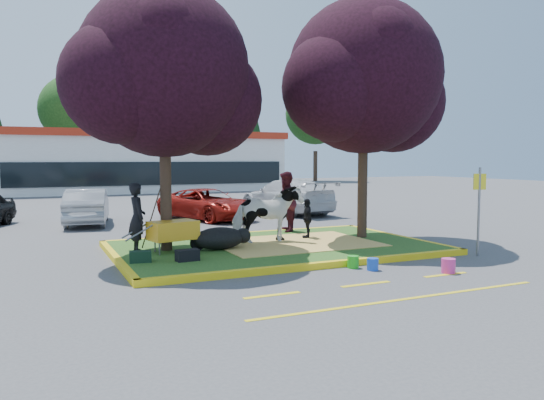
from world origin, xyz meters
name	(u,v)px	position (x,y,z in m)	size (l,w,h in m)	color
ground	(275,250)	(0.00, 0.00, 0.00)	(90.00, 90.00, 0.00)	#424244
median_island	(275,247)	(0.00, 0.00, 0.07)	(8.00, 5.00, 0.15)	#204916
curb_near	(324,265)	(0.00, -2.58, 0.07)	(8.30, 0.16, 0.15)	yellow
curb_far	(240,235)	(0.00, 2.58, 0.07)	(8.30, 0.16, 0.15)	yellow
curb_left	(117,260)	(-4.08, 0.00, 0.07)	(0.16, 5.30, 0.15)	yellow
curb_right	(399,238)	(4.08, 0.00, 0.07)	(0.16, 5.30, 0.15)	yellow
straw_bedding	(295,243)	(0.60, 0.00, 0.15)	(4.20, 3.00, 0.01)	#ECC761
tree_purple_left	(165,79)	(-2.78, 0.38, 4.36)	(5.06, 4.20, 6.51)	black
tree_purple_right	(365,84)	(2.92, 0.18, 4.56)	(5.30, 4.40, 6.82)	black
fire_lane_stripe_a	(272,295)	(-2.00, -4.20, 0.00)	(1.10, 0.12, 0.01)	yellow
fire_lane_stripe_b	(366,284)	(0.00, -4.20, 0.00)	(1.10, 0.12, 0.01)	yellow
fire_lane_stripe_c	(445,275)	(2.00, -4.20, 0.00)	(1.10, 0.12, 0.01)	yellow
fire_lane_long	(406,299)	(0.00, -5.40, 0.00)	(6.00, 0.10, 0.01)	yellow
retail_building	(143,161)	(2.00, 27.98, 2.25)	(20.40, 8.40, 4.40)	silver
treeline	(112,100)	(1.23, 37.61, 7.73)	(46.58, 7.80, 14.63)	black
cow	(267,214)	(-0.05, 0.37, 0.93)	(0.84, 1.85, 1.56)	white
calf	(219,238)	(-1.58, -0.10, 0.43)	(1.30, 0.74, 0.57)	black
handler	(137,218)	(-3.52, 0.37, 1.00)	(0.62, 0.41, 1.70)	black
visitor_a	(286,202)	(1.38, 2.15, 1.09)	(0.91, 0.71, 1.88)	#42121E
visitor_b	(307,218)	(1.33, 0.66, 0.72)	(0.67, 0.28, 1.14)	black
wheelbarrow	(174,231)	(-2.71, 0.01, 0.68)	(2.03, 0.91, 0.77)	black
gear_bag_dark	(187,255)	(-2.71, -1.20, 0.28)	(0.50, 0.27, 0.26)	black
gear_bag_green	(140,257)	(-3.70, -0.91, 0.27)	(0.47, 0.29, 0.25)	black
sign_post	(479,202)	(4.30, -2.84, 1.35)	(0.30, 0.15, 2.22)	slate
bucket_green	(353,262)	(0.63, -2.80, 0.14)	(0.26, 0.26, 0.28)	green
bucket_pink	(448,266)	(2.17, -4.10, 0.16)	(0.30, 0.30, 0.32)	#DA3086
bucket_blue	(373,264)	(0.88, -3.19, 0.13)	(0.25, 0.25, 0.27)	blue
car_silver	(87,207)	(-3.96, 7.94, 0.66)	(1.39, 3.99, 1.32)	#96989D
car_red	(207,204)	(0.54, 7.55, 0.62)	(2.04, 4.43, 1.23)	maroon
car_white	(287,196)	(4.51, 8.45, 0.76)	(2.13, 5.24, 1.52)	silver
car_grey	(300,200)	(5.05, 8.22, 0.59)	(1.25, 3.58, 1.18)	slate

